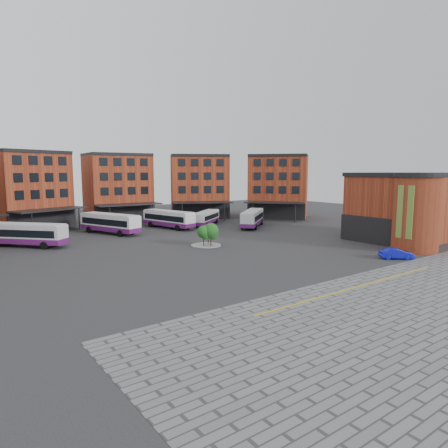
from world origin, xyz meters
TOP-DOWN VIEW (x-y plane):
  - ground at (0.00, 0.00)m, footprint 160.00×160.00m
  - paving_zone at (2.00, -22.00)m, footprint 50.00×22.00m
  - yellow_line at (2.00, -14.00)m, footprint 26.00×0.15m
  - main_building at (-4.77, 38.25)m, footprint 94.14×42.48m
  - east_building at (28.70, -3.06)m, footprint 17.40×15.40m
  - tree_island at (2.09, 11.45)m, footprint 4.40×4.40m
  - bus_b at (-19.43, 26.60)m, footprint 10.15×10.67m
  - bus_c at (-5.25, 31.17)m, footprint 7.02×12.50m
  - bus_d at (6.23, 31.14)m, footprint 5.46×12.14m
  - bus_e at (14.35, 30.31)m, footprint 9.36×8.05m
  - bus_f at (20.04, 22.82)m, footprint 10.53×9.47m
  - blue_car at (16.18, -9.40)m, footprint 4.02×3.58m

SIDE VIEW (x-z plane):
  - ground at x=0.00m, z-range 0.00..0.00m
  - paving_zone at x=2.00m, z-range 0.00..0.02m
  - yellow_line at x=2.00m, z-range 0.02..0.04m
  - blue_car at x=16.18m, z-range 0.00..1.32m
  - bus_e at x=14.35m, z-range 0.12..2.96m
  - bus_f at x=20.04m, z-range 0.14..3.39m
  - bus_d at x=6.23m, z-range 0.14..3.47m
  - bus_b at x=-19.43m, z-range 0.14..3.52m
  - bus_c at x=-5.25m, z-range 0.14..3.61m
  - tree_island at x=2.09m, z-range 0.21..3.63m
  - east_building at x=28.70m, z-range -0.01..10.59m
  - main_building at x=-4.77m, z-range -0.07..14.53m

